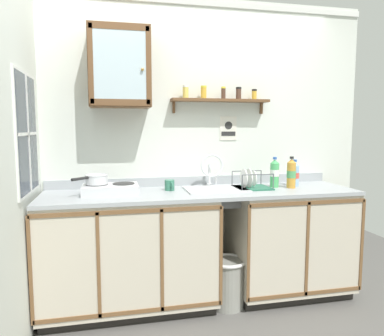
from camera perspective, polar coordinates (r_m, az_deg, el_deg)
The scene contains 20 objects.
floor at distance 3.11m, azimuth 2.74°, elevation -21.85°, with size 5.61×5.61×0.00m, color #565451.
back_wall at distance 3.31m, azimuth 0.22°, elevation 3.50°, with size 3.21×0.07×2.59m.
side_wall_left at distance 2.41m, azimuth -26.95°, elevation 1.47°, with size 0.05×3.36×2.59m, color silver.
lower_cabinet_run at distance 3.06m, azimuth -9.81°, elevation -12.94°, with size 1.37×0.64×0.92m.
lower_cabinet_run_right at distance 3.41m, azimuth 14.77°, elevation -11.02°, with size 1.02×0.64×0.92m.
countertop at distance 3.02m, azimuth 1.64°, elevation -3.86°, with size 2.57×0.66×0.03m, color #9EA3A8.
backsplash at distance 3.31m, azimuth 0.35°, elevation -2.00°, with size 2.57×0.02×0.08m, color #9EA3A8.
sink at distance 3.09m, azimuth 3.64°, elevation -3.65°, with size 0.51×0.42×0.42m.
hot_plate_stove at distance 2.95m, azimuth -12.60°, elevation -3.23°, with size 0.43×0.29×0.08m.
saucepan at distance 2.96m, azimuth -14.71°, elevation -1.66°, with size 0.27×0.25×0.08m.
bottle_water_blue_0 at distance 3.39m, azimuth 15.69°, elevation -0.91°, with size 0.08×0.08×0.24m.
bottle_soda_green_1 at distance 3.27m, azimuth 12.74°, elevation -0.77°, with size 0.08×0.08×0.26m.
bottle_juice_amber_2 at distance 3.26m, azimuth 15.22°, elevation -0.82°, with size 0.08×0.08×0.27m.
dish_rack at distance 3.17m, azimuth 9.12°, elevation -2.47°, with size 0.30×0.28×0.17m.
mug at distance 3.04m, azimuth -3.50°, elevation -2.68°, with size 0.08×0.12×0.09m.
wall_cabinet at distance 3.09m, azimuth -11.22°, elevation 15.09°, with size 0.48×0.31×0.63m.
spice_shelf at distance 3.28m, azimuth 4.32°, elevation 10.73°, with size 0.88×0.14×0.23m.
warning_sign at distance 3.36m, azimuth 5.68°, elevation 6.14°, with size 0.16×0.01×0.21m.
window at distance 2.78m, azimuth -24.42°, elevation 4.88°, with size 0.03×0.61×0.85m.
trash_bin at distance 3.15m, azimuth 5.52°, elevation -17.23°, with size 0.31×0.31×0.40m.
Camera 1 is at (-0.72, -2.64, 1.47)m, focal length 34.22 mm.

